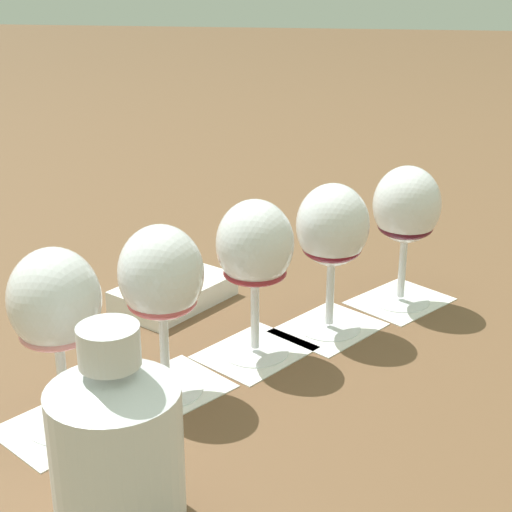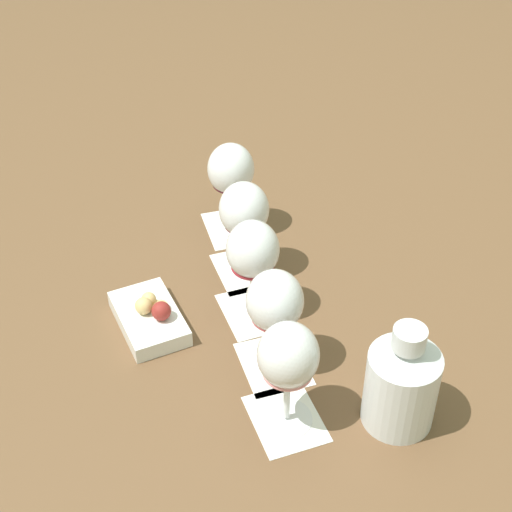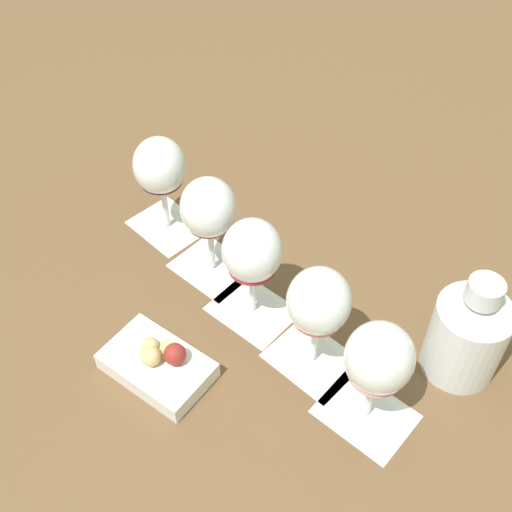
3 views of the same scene
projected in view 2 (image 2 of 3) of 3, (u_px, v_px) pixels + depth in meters
ground_plane at (257, 313)px, 1.26m from camera, size 8.00×8.00×0.00m
tasting_card_0 at (286, 419)px, 1.09m from camera, size 0.15×0.14×0.00m
tasting_card_1 at (274, 364)px, 1.17m from camera, size 0.15×0.14×0.00m
tasting_card_2 at (253, 311)px, 1.26m from camera, size 0.15×0.14×0.00m
tasting_card_3 at (245, 270)px, 1.34m from camera, size 0.15×0.14×0.00m
tasting_card_4 at (232, 228)px, 1.43m from camera, size 0.15×0.14×0.00m
wine_glass_0 at (288, 360)px, 1.01m from camera, size 0.08×0.08×0.17m
wine_glass_1 at (275, 306)px, 1.10m from camera, size 0.08×0.08×0.17m
wine_glass_2 at (253, 254)px, 1.19m from camera, size 0.08×0.08×0.17m
wine_glass_3 at (244, 214)px, 1.27m from camera, size 0.08×0.08×0.17m
wine_glass_4 at (231, 174)px, 1.36m from camera, size 0.08×0.08×0.17m
ceramic_vase at (402, 382)px, 1.05m from camera, size 0.10×0.10×0.17m
snack_dish at (150, 317)px, 1.22m from camera, size 0.17×0.15×0.06m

